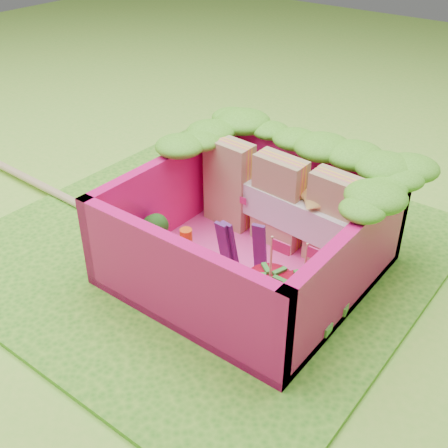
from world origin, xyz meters
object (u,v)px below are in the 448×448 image
at_px(broccoli, 154,229).
at_px(strawberry_right, 302,303).
at_px(bento_box, 249,231).
at_px(sandwich_stack, 280,202).
at_px(chopsticks, 67,198).
at_px(strawberry_left, 269,294).

xyz_separation_m(broccoli, strawberry_right, (0.98, 0.02, -0.06)).
relative_size(bento_box, broccoli, 3.85).
relative_size(sandwich_stack, chopsticks, 0.49).
bearing_deg(chopsticks, strawberry_left, -4.95).
bearing_deg(broccoli, strawberry_right, 0.94).
bearing_deg(chopsticks, broccoli, -7.88).
bearing_deg(broccoli, bento_box, 29.27).
bearing_deg(sandwich_stack, strawberry_right, -48.18).
relative_size(sandwich_stack, strawberry_left, 2.25).
bearing_deg(broccoli, chopsticks, 172.12).
distance_m(sandwich_stack, broccoli, 0.75).
height_order(bento_box, strawberry_left, bento_box).
distance_m(broccoli, chopsticks, 1.03).
bearing_deg(bento_box, broccoli, -150.73).
xyz_separation_m(bento_box, broccoli, (-0.48, -0.27, -0.04)).
bearing_deg(sandwich_stack, broccoli, -130.47).
xyz_separation_m(sandwich_stack, strawberry_right, (0.49, -0.55, -0.14)).
relative_size(sandwich_stack, broccoli, 3.16).
distance_m(sandwich_stack, strawberry_left, 0.69).
height_order(bento_box, strawberry_right, bento_box).
bearing_deg(strawberry_right, strawberry_left, -168.58).
distance_m(sandwich_stack, chopsticks, 1.57).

